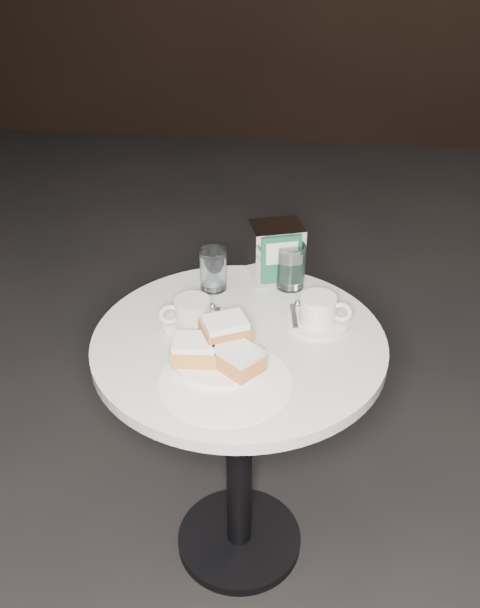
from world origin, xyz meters
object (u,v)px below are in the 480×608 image
Objects in this scene: coffee_cup_right at (318,313)px; water_glass_left at (213,270)px; cafe_table at (239,402)px; beignet_plate at (219,350)px; coffee_cup_left at (192,315)px; water_glass_right at (291,267)px; napkin_dispenser at (276,252)px.

water_glass_left is at bearing 161.24° from coffee_cup_right.
cafe_table is 3.03× the size of beignet_plate.
cafe_table is at bearing -35.89° from coffee_cup_left.
coffee_cup_left is 0.19m from water_glass_left.
coffee_cup_right is at bearing -10.07° from coffee_cup_left.
coffee_cup_left reaches higher than cafe_table.
coffee_cup_left is at bearing -97.44° from water_glass_left.
water_glass_right is at bearing 121.94° from coffee_cup_right.
water_glass_right is at bearing 9.62° from water_glass_left.
water_glass_right is 0.06m from napkin_dispenser.
beignet_plate is 0.38m from water_glass_right.
napkin_dispenser is at bearing 25.60° from water_glass_left.
water_glass_right reaches higher than water_glass_left.
coffee_cup_right is 1.39× the size of water_glass_right.
water_glass_left is at bearing -172.36° from napkin_dispenser.
napkin_dispenser is at bearing 35.99° from coffee_cup_left.
beignet_plate reaches higher than coffee_cup_left.
coffee_cup_left is at bearing 162.99° from cafe_table.
coffee_cup_left is 0.31m from coffee_cup_right.
beignet_plate is 0.16m from coffee_cup_left.
cafe_table is 0.35m from water_glass_left.
napkin_dispenser reaches higher than cafe_table.
water_glass_left is at bearing 100.92° from beignet_plate.
napkin_dispenser is (0.10, 0.39, 0.04)m from beignet_plate.
water_glass_right reaches higher than cafe_table.
napkin_dispenser is (-0.12, 0.21, 0.04)m from coffee_cup_right.
coffee_cup_right is at bearing -78.82° from napkin_dispenser.
beignet_plate reaches higher than coffee_cup_right.
beignet_plate is at bearing -79.08° from water_glass_left.
coffee_cup_right is (0.30, 0.05, 0.00)m from coffee_cup_left.
cafe_table is at bearing -120.31° from napkin_dispenser.
cafe_table is 4.42× the size of coffee_cup_right.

